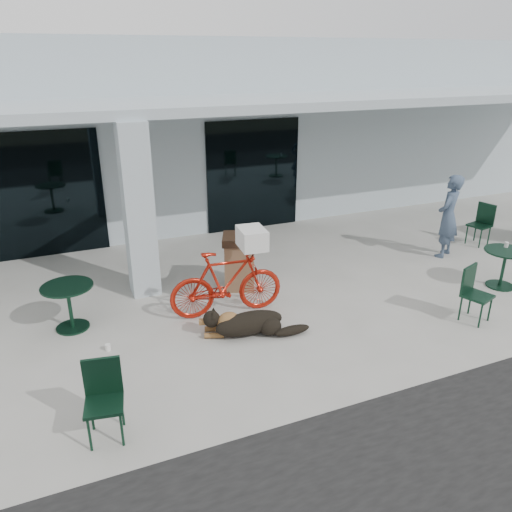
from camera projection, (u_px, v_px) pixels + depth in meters
name	position (u px, v px, depth m)	size (l,w,h in m)	color
ground	(269.00, 334.00, 7.93)	(80.00, 80.00, 0.00)	#B1AFA7
building	(148.00, 125.00, 14.34)	(22.00, 7.00, 4.50)	#ABBCC2
storefront_glass_left	(35.00, 196.00, 10.52)	(2.80, 0.06, 2.70)	black
storefront_glass_right	(253.00, 175.00, 12.32)	(2.40, 0.06, 2.70)	black
column	(139.00, 212.00, 8.77)	(0.50, 0.50, 3.12)	#ABBCC2
overhang	(195.00, 105.00, 9.80)	(22.00, 2.80, 0.18)	#ABBCC2
bicycle	(226.00, 283.00, 8.35)	(0.54, 1.93, 1.16)	#B01C0E
laundry_basket	(252.00, 238.00, 8.19)	(0.56, 0.42, 0.33)	white
dog	(249.00, 322.00, 7.85)	(1.30, 0.43, 0.43)	black
cup_near_dog	(108.00, 347.00, 7.48)	(0.08, 0.08, 0.10)	white
cafe_table_near	(70.00, 307.00, 7.97)	(0.81, 0.81, 0.76)	#113020
cafe_chair_near	(104.00, 404.00, 5.62)	(0.43, 0.47, 0.95)	#113020
cafe_table_far	(503.00, 269.00, 9.43)	(0.79, 0.79, 0.74)	#113020
cafe_chair_far_a	(478.00, 295.00, 8.17)	(0.42, 0.46, 0.93)	#113020
cafe_chair_far_b	(479.00, 225.00, 11.50)	(0.43, 0.47, 0.96)	#113020
person	(448.00, 216.00, 10.69)	(0.66, 0.43, 1.81)	#40516B
cup_on_table	(506.00, 245.00, 9.43)	(0.07, 0.07, 0.10)	white
trash_receptacle	(240.00, 262.00, 9.34)	(0.61, 0.61, 1.04)	brown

